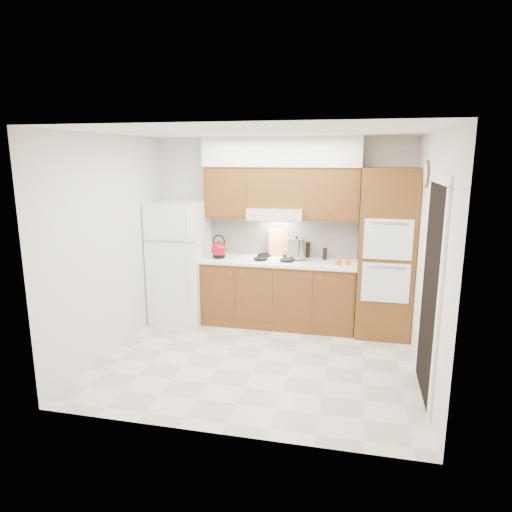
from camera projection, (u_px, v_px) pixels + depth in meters
The scene contains 26 objects.
floor at pixel (258, 360), 5.37m from camera, with size 3.60×3.60×0.00m, color beige.
ceiling at pixel (259, 131), 4.80m from camera, with size 3.60×3.60×0.00m, color white.
wall_back at pixel (281, 231), 6.51m from camera, with size 3.60×0.02×2.60m, color silver.
wall_left at pixel (112, 245), 5.47m from camera, with size 0.02×3.00×2.60m, color silver.
wall_right at pixel (429, 260), 4.70m from camera, with size 0.02×3.00×2.60m, color silver.
fridge at pixel (180, 261), 6.57m from camera, with size 0.75×0.72×1.72m, color white.
base_cabinets at pixel (278, 294), 6.41m from camera, with size 2.11×0.60×0.90m, color brown.
countertop at pixel (279, 261), 6.30m from camera, with size 2.13×0.62×0.04m, color white.
backsplash at pixel (282, 236), 6.51m from camera, with size 2.11×0.03×0.56m, color white.
oven_cabinet at pixel (385, 254), 5.94m from camera, with size 0.70×0.65×2.20m, color brown.
upper_cab_left at pixel (229, 192), 6.39m from camera, with size 0.63×0.33×0.70m, color brown.
upper_cab_right at pixel (332, 194), 6.08m from camera, with size 0.73×0.33×0.70m, color brown.
range_hood at pixel (277, 213), 6.24m from camera, with size 0.75×0.45×0.15m, color silver.
upper_cab_over_hood at pixel (278, 187), 6.23m from camera, with size 0.75×0.33×0.55m, color brown.
soffit at pixel (281, 152), 6.10m from camera, with size 2.13×0.36×0.40m, color silver.
cooktop at pixel (275, 259), 6.32m from camera, with size 0.74×0.50×0.01m, color white.
doorway at pixel (430, 293), 4.42m from camera, with size 0.02×0.90×2.10m, color black.
wall_clock at pixel (427, 174), 5.04m from camera, with size 0.30×0.30×0.02m, color #3F3833.
kettle at pixel (219, 250), 6.40m from camera, with size 0.22×0.22×0.22m, color maroon.
cutting_board at pixel (279, 243), 6.47m from camera, with size 0.30×0.02×0.39m, color tan.
stock_pot at pixel (296, 248), 6.26m from camera, with size 0.26×0.26×0.27m, color #ABABAF.
condiment_a at pixel (308, 250), 6.43m from camera, with size 0.06×0.06×0.22m, color black.
condiment_b at pixel (308, 252), 6.44m from camera, with size 0.05×0.05×0.16m, color black.
condiment_c at pixel (325, 254), 6.29m from camera, with size 0.06×0.06×0.17m, color black.
orange_near at pixel (347, 262), 6.03m from camera, with size 0.07×0.07×0.07m, color orange.
orange_far at pixel (338, 261), 6.03m from camera, with size 0.09×0.09×0.09m, color #E64F0C.
Camera 1 is at (1.06, -4.86, 2.36)m, focal length 32.00 mm.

